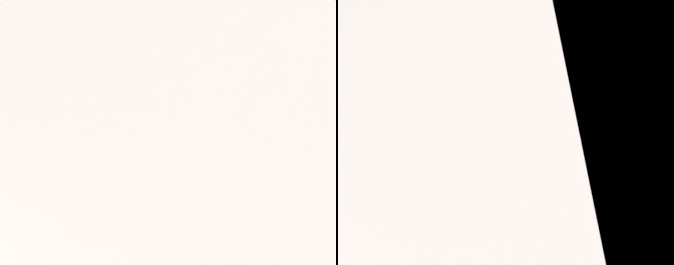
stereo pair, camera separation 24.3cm
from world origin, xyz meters
TOP-DOWN VIEW (x-y plane):
  - ground_plane at (0.00, 0.00)m, footprint 7.50×7.50m
  - back_wall at (0.00, 3.19)m, footprint 5.83×0.12m
  - area_rug at (0.20, -0.14)m, footprint 2.40×2.16m
  - couch at (1.31, -0.03)m, footprint 1.12×1.97m
  - armchair at (-1.37, 0.14)m, footprint 0.72×0.75m
  - person_on_couch at (1.27, -0.05)m, footprint 0.53×0.51m
  - person_on_armchair at (-1.24, 0.17)m, footprint 0.48×0.52m
  - round_end_table at (-0.17, 1.30)m, footprint 0.56×0.56m
  - dog at (-0.23, -0.12)m, footprint 0.55×0.65m
  - bird_cage_stand at (-1.00, 1.81)m, footprint 0.47×0.47m
  - potted_plant at (0.72, 1.76)m, footprint 0.47×0.47m
  - column_lamp at (1.36, 1.61)m, footprint 0.20×0.20m
  - armoire_cabinet at (0.46, 2.78)m, footprint 0.98×0.56m
  - handbag at (-0.95, -0.26)m, footprint 0.26×0.15m

SIDE VIEW (x-z plane):
  - ground_plane at x=0.00m, z-range 0.00..0.00m
  - area_rug at x=0.20m, z-range 0.00..0.01m
  - handbag at x=-0.95m, z-range 0.00..0.16m
  - couch at x=1.31m, z-range -0.11..0.69m
  - round_end_table at x=-0.17m, z-range 0.12..0.70m
  - dog at x=-0.23m, z-range 0.09..0.73m
  - armchair at x=-1.37m, z-range 0.08..0.94m
  - potted_plant at x=0.72m, z-range 0.11..1.01m
  - column_lamp at x=1.36m, z-range -0.01..1.20m
  - person_on_couch at x=1.27m, z-range 0.33..1.23m
  - person_on_armchair at x=-1.24m, z-range 0.38..1.25m
  - bird_cage_stand at x=-1.00m, z-range 0.11..1.57m
  - armoire_cabinet at x=0.46m, z-range 0.00..2.20m
  - back_wall at x=0.00m, z-range 0.00..2.70m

